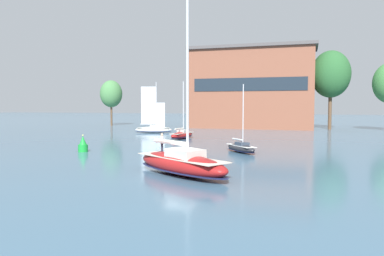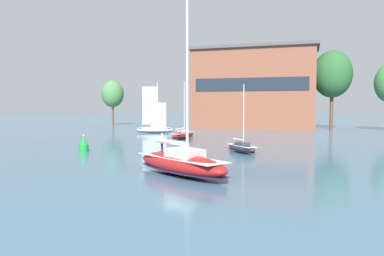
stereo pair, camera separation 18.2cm
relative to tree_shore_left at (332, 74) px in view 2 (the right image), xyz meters
name	(u,v)px [view 2 (the right image)]	position (x,y,z in m)	size (l,w,h in m)	color
ground_plane	(181,175)	(-14.56, -62.03, -12.48)	(400.00, 400.00, 0.00)	#42667F
waterfront_building	(254,88)	(-17.71, 0.82, -2.75)	(29.71, 13.36, 19.35)	brown
tree_shore_left	(332,74)	(0.00, 0.00, 0.00)	(8.66, 8.66, 17.83)	brown
tree_shore_center	(113,94)	(-55.52, -0.24, -3.94)	(5.93, 5.93, 12.20)	brown
sailboat_main	(181,163)	(-14.54, -62.05, -11.51)	(10.32, 8.02, 14.27)	maroon
sailboat_moored_near_marina	(242,148)	(-12.37, -46.40, -11.93)	(4.94, 5.56, 8.04)	#232328
sailboat_moored_mid_channel	(183,135)	(-24.83, -31.47, -11.83)	(2.93, 7.11, 9.51)	maroon
sailboat_moored_far_slip	(155,129)	(-34.35, -21.12, -11.64)	(7.65, 4.04, 10.14)	white
channel_buoy	(84,145)	(-30.58, -51.56, -11.66)	(1.15, 1.15, 2.07)	green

